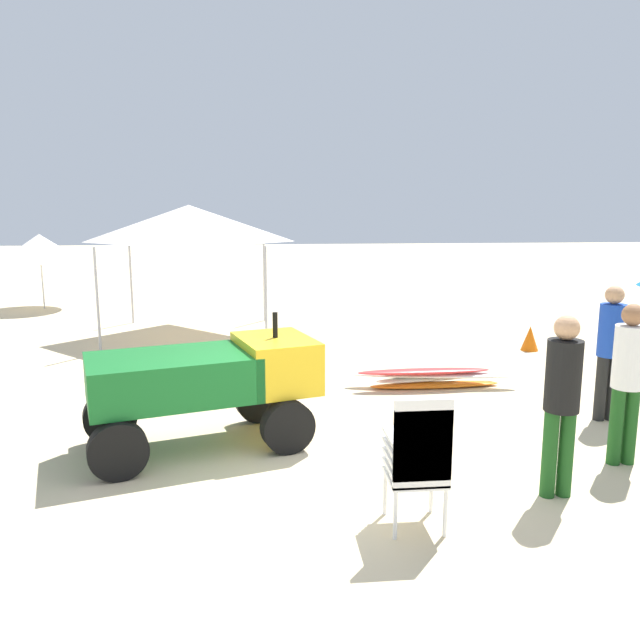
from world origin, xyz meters
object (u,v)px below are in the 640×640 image
at_px(beach_umbrella_mid, 40,248).
at_px(traffic_cone_near, 530,338).
at_px(lifeguard_near_left, 610,344).
at_px(utility_cart, 208,379).
at_px(lifeguard_near_right, 562,394).
at_px(surfboard_pile, 432,377).
at_px(stacked_plastic_chairs, 419,453).
at_px(lifeguard_far_right, 628,373).
at_px(popup_canopy, 189,224).

xyz_separation_m(beach_umbrella_mid, traffic_cone_near, (10.92, -6.08, -1.39)).
relative_size(beach_umbrella_mid, traffic_cone_near, 4.39).
bearing_deg(lifeguard_near_left, traffic_cone_near, 79.42).
distance_m(utility_cart, traffic_cone_near, 7.14).
height_order(lifeguard_near_right, traffic_cone_near, lifeguard_near_right).
distance_m(surfboard_pile, lifeguard_near_right, 3.72).
relative_size(utility_cart, lifeguard_near_right, 1.60).
xyz_separation_m(lifeguard_near_right, traffic_cone_near, (2.36, 5.85, -0.77)).
bearing_deg(lifeguard_near_left, stacked_plastic_chairs, -141.36).
bearing_deg(traffic_cone_near, lifeguard_near_left, -100.58).
bearing_deg(utility_cart, lifeguard_far_right, -12.23).
distance_m(lifeguard_far_right, traffic_cone_near, 5.41).
height_order(lifeguard_near_right, lifeguard_far_right, lifeguard_near_right).
bearing_deg(lifeguard_far_right, lifeguard_near_left, 66.08).
distance_m(stacked_plastic_chairs, lifeguard_near_right, 1.59).
distance_m(lifeguard_near_right, lifeguard_far_right, 1.23).
height_order(lifeguard_near_right, beach_umbrella_mid, beach_umbrella_mid).
xyz_separation_m(utility_cart, lifeguard_far_right, (4.41, -0.96, 0.21)).
xyz_separation_m(lifeguard_far_right, beach_umbrella_mid, (-9.60, 11.28, 0.63)).
xyz_separation_m(lifeguard_near_left, lifeguard_near_right, (-1.64, -1.98, 0.00)).
relative_size(stacked_plastic_chairs, popup_canopy, 0.38).
distance_m(surfboard_pile, popup_canopy, 6.31).
xyz_separation_m(lifeguard_near_right, beach_umbrella_mid, (-8.56, 11.93, 0.63)).
bearing_deg(utility_cart, stacked_plastic_chairs, -48.24).
bearing_deg(utility_cart, popup_canopy, 97.48).
bearing_deg(utility_cart, surfboard_pile, 32.33).
bearing_deg(beach_umbrella_mid, lifeguard_near_right, -54.35).
bearing_deg(popup_canopy, beach_umbrella_mid, 137.74).
relative_size(surfboard_pile, lifeguard_near_left, 1.49).
height_order(lifeguard_far_right, beach_umbrella_mid, beach_umbrella_mid).
relative_size(stacked_plastic_chairs, lifeguard_near_right, 0.69).
xyz_separation_m(lifeguard_near_right, popup_canopy, (-4.19, 7.97, 1.35)).
bearing_deg(lifeguard_near_left, beach_umbrella_mid, 135.69).
relative_size(lifeguard_near_right, beach_umbrella_mid, 0.84).
relative_size(popup_canopy, traffic_cone_near, 6.68).
bearing_deg(lifeguard_far_right, lifeguard_near_right, -148.05).
xyz_separation_m(utility_cart, traffic_cone_near, (5.72, 4.24, -0.55)).
xyz_separation_m(utility_cart, popup_canopy, (-0.83, 6.36, 1.57)).
relative_size(surfboard_pile, popup_canopy, 0.82).
xyz_separation_m(surfboard_pile, lifeguard_far_right, (1.22, -2.97, 0.84)).
bearing_deg(lifeguard_near_left, lifeguard_near_right, -129.54).
xyz_separation_m(surfboard_pile, lifeguard_near_right, (0.18, -3.62, 0.84)).
xyz_separation_m(utility_cart, stacked_plastic_chairs, (1.89, -2.11, -0.09)).
distance_m(lifeguard_near_right, beach_umbrella_mid, 14.70).
relative_size(lifeguard_near_right, traffic_cone_near, 3.69).
xyz_separation_m(lifeguard_near_left, lifeguard_far_right, (-0.59, -1.33, -0.01)).
bearing_deg(beach_umbrella_mid, lifeguard_far_right, -49.59).
relative_size(surfboard_pile, beach_umbrella_mid, 1.25).
height_order(stacked_plastic_chairs, beach_umbrella_mid, beach_umbrella_mid).
height_order(surfboard_pile, lifeguard_near_left, lifeguard_near_left).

